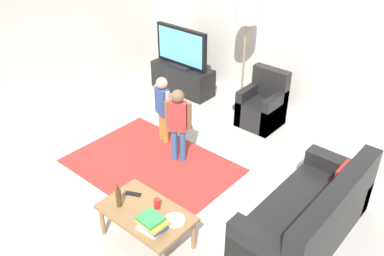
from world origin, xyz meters
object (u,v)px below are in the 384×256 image
(coffee_table, at_px, (146,215))
(bottle, at_px, (119,197))
(tv_stand, at_px, (183,79))
(couch, at_px, (312,219))
(child_near_tv, at_px, (163,104))
(tv_remote, at_px, (134,194))
(armchair, at_px, (263,107))
(child_center, at_px, (178,119))
(book_stack, at_px, (152,223))
(tv, at_px, (181,48))
(plate, at_px, (175,220))
(soda_can, at_px, (157,204))
(floor_lamp, at_px, (246,20))

(coffee_table, xyz_separation_m, bottle, (-0.28, -0.12, 0.17))
(tv_stand, xyz_separation_m, couch, (3.51, -1.83, 0.05))
(child_near_tv, xyz_separation_m, tv_remote, (0.96, -1.46, -0.20))
(couch, distance_m, coffee_table, 1.77)
(armchair, height_order, child_near_tv, child_near_tv)
(tv_remote, bearing_deg, tv_stand, 96.88)
(child_center, bearing_deg, couch, -4.72)
(tv_stand, relative_size, child_center, 1.10)
(couch, relative_size, tv_remote, 10.59)
(child_center, relative_size, book_stack, 3.74)
(coffee_table, bearing_deg, child_center, 119.61)
(child_near_tv, relative_size, bottle, 3.66)
(tv, bearing_deg, book_stack, -52.30)
(plate, bearing_deg, tv_stand, 130.72)
(couch, distance_m, book_stack, 1.72)
(armchair, relative_size, child_center, 0.83)
(tv_stand, relative_size, plate, 5.45)
(couch, distance_m, tv_remote, 1.95)
(coffee_table, bearing_deg, tv_remote, 161.57)
(child_near_tv, relative_size, child_center, 0.96)
(tv, xyz_separation_m, plate, (2.50, -2.89, -0.42))
(tv_stand, bearing_deg, tv_remote, -57.08)
(bottle, height_order, plate, bottle)
(tv, xyz_separation_m, child_near_tv, (0.92, -1.42, -0.22))
(armchair, height_order, book_stack, armchair)
(tv_stand, bearing_deg, tv, -90.00)
(armchair, distance_m, tv_remote, 2.87)
(coffee_table, relative_size, tv_remote, 5.88)
(soda_can, bearing_deg, floor_lamp, 108.75)
(tv_stand, bearing_deg, soda_can, -52.29)
(bottle, height_order, soda_can, bottle)
(tv, xyz_separation_m, coffee_table, (2.18, -2.99, -0.48))
(armchair, relative_size, floor_lamp, 0.51)
(coffee_table, relative_size, soda_can, 8.33)
(tv_stand, distance_m, floor_lamp, 1.78)
(book_stack, bearing_deg, soda_can, 125.21)
(floor_lamp, bearing_deg, plate, -66.95)
(tv_remote, bearing_deg, soda_can, -22.77)
(tv_stand, distance_m, tv_remote, 3.47)
(tv_stand, relative_size, soda_can, 10.00)
(tv_stand, xyz_separation_m, tv_remote, (1.88, -2.91, 0.19))
(tv_stand, distance_m, child_near_tv, 1.75)
(tv, distance_m, child_center, 2.18)
(floor_lamp, height_order, tv_remote, floor_lamp)
(tv, bearing_deg, child_near_tv, -57.22)
(tv_remote, height_order, soda_can, soda_can)
(tv, xyz_separation_m, bottle, (1.90, -3.11, -0.31))
(armchair, relative_size, bottle, 3.16)
(tv, relative_size, child_near_tv, 1.06)
(child_near_tv, bearing_deg, couch, -8.50)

